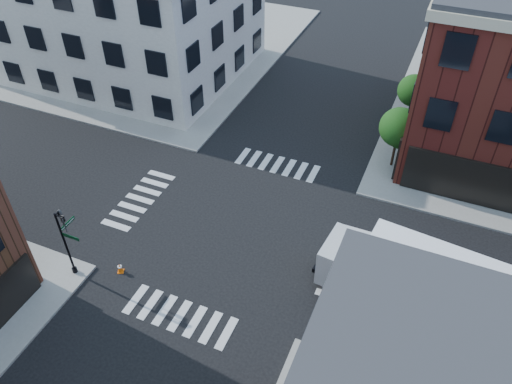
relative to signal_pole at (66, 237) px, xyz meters
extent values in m
plane|color=black|center=(6.72, 6.68, -2.86)|extent=(120.00, 120.00, 0.00)
cube|color=gray|center=(-14.28, 27.68, -2.78)|extent=(30.00, 30.00, 0.15)
cube|color=beige|center=(-12.28, 22.68, 2.64)|extent=(22.00, 16.00, 11.00)
cylinder|color=black|center=(14.22, 16.68, -1.97)|extent=(0.18, 0.18, 1.47)
cylinder|color=black|center=(14.22, 16.68, -1.24)|extent=(0.12, 0.12, 1.47)
sphere|color=#143B10|center=(14.22, 16.68, 0.44)|extent=(2.69, 2.69, 2.69)
sphere|color=#143B10|center=(14.47, 16.58, -0.10)|extent=(1.85, 1.85, 1.85)
cylinder|color=black|center=(14.22, 22.68, -2.04)|extent=(0.18, 0.18, 1.33)
cylinder|color=black|center=(14.22, 22.68, -1.38)|extent=(0.12, 0.12, 1.33)
sphere|color=#143B10|center=(14.22, 22.68, 0.14)|extent=(2.43, 2.43, 2.43)
sphere|color=#143B10|center=(14.47, 22.58, -0.35)|extent=(1.67, 1.67, 1.67)
cylinder|color=black|center=(-0.08, -0.12, -0.56)|extent=(0.12, 0.12, 4.60)
cylinder|color=black|center=(-0.08, -0.12, -2.56)|extent=(0.28, 0.28, 0.30)
cube|color=#053819|center=(0.47, -0.12, 0.29)|extent=(1.10, 0.03, 0.22)
cube|color=#053819|center=(-0.08, 0.43, 0.54)|extent=(0.03, 1.10, 0.22)
imported|color=black|center=(0.27, -0.02, 1.04)|extent=(0.22, 0.18, 1.10)
imported|color=black|center=(-0.18, 0.23, 1.04)|extent=(0.18, 0.22, 1.10)
cube|color=white|center=(18.08, 4.73, -0.49)|extent=(6.81, 3.53, 3.49)
cube|color=maroon|center=(17.92, 3.30, -0.49)|extent=(2.47, 0.32, 0.79)
cube|color=maroon|center=(18.24, 6.15, -0.49)|extent=(2.47, 0.32, 0.79)
cube|color=silver|center=(13.82, 5.20, -1.11)|extent=(2.54, 2.94, 2.25)
cube|color=black|center=(12.76, 5.32, -0.72)|extent=(0.35, 2.14, 1.01)
cube|color=black|center=(16.74, 4.88, -2.29)|extent=(9.09, 2.12, 0.28)
cylinder|color=black|center=(13.69, 4.03, -2.29)|extent=(1.16, 0.52, 1.13)
cylinder|color=black|center=(13.96, 6.38, -2.29)|extent=(1.16, 0.52, 1.13)
cylinder|color=black|center=(17.73, 3.58, -2.29)|extent=(1.16, 0.52, 1.13)
cylinder|color=black|center=(17.99, 5.93, -2.29)|extent=(1.16, 0.52, 1.13)
cylinder|color=black|center=(20.41, 3.28, -2.29)|extent=(1.16, 0.52, 1.13)
cylinder|color=black|center=(20.68, 5.63, -2.29)|extent=(1.16, 0.52, 1.13)
cube|color=#FF660B|center=(2.17, 0.98, -2.84)|extent=(0.46, 0.46, 0.04)
cone|color=#FF660B|center=(2.17, 0.98, -2.54)|extent=(0.43, 0.43, 0.64)
cylinder|color=white|center=(2.17, 0.98, -2.45)|extent=(0.25, 0.25, 0.07)
camera|label=1|loc=(16.42, -12.98, 18.87)|focal=35.00mm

